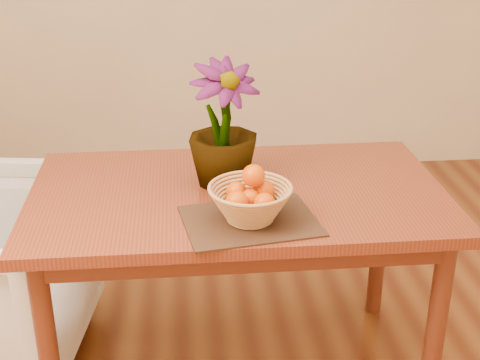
{
  "coord_description": "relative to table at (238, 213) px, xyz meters",
  "views": [
    {
      "loc": [
        -0.19,
        -1.74,
        1.7
      ],
      "look_at": [
        -0.01,
        0.13,
        0.86
      ],
      "focal_mm": 50.0,
      "sensor_mm": 36.0,
      "label": 1
    }
  ],
  "objects": [
    {
      "name": "table",
      "position": [
        0.0,
        0.0,
        0.0
      ],
      "size": [
        1.4,
        0.8,
        0.75
      ],
      "color": "maroon",
      "rests_on": "floor"
    },
    {
      "name": "potted_plant",
      "position": [
        -0.04,
        0.06,
        0.3
      ],
      "size": [
        0.31,
        0.31,
        0.43
      ],
      "primitive_type": "imported",
      "rotation": [
        0.0,
        0.0,
        0.34
      ],
      "color": "#1A4012",
      "rests_on": "table"
    },
    {
      "name": "placemat",
      "position": [
        0.02,
        -0.24,
        0.09
      ],
      "size": [
        0.44,
        0.36,
        0.01
      ],
      "primitive_type": "cube",
      "rotation": [
        0.0,
        0.0,
        0.16
      ],
      "color": "#3D2116",
      "rests_on": "table"
    },
    {
      "name": "orange_pile",
      "position": [
        0.02,
        -0.23,
        0.18
      ],
      "size": [
        0.16,
        0.15,
        0.13
      ],
      "rotation": [
        0.0,
        0.0,
        0.09
      ],
      "color": "#D85803",
      "rests_on": "wicker_basket"
    },
    {
      "name": "wicker_basket",
      "position": [
        0.02,
        -0.24,
        0.15
      ],
      "size": [
        0.26,
        0.26,
        0.11
      ],
      "color": "tan",
      "rests_on": "placemat"
    }
  ]
}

